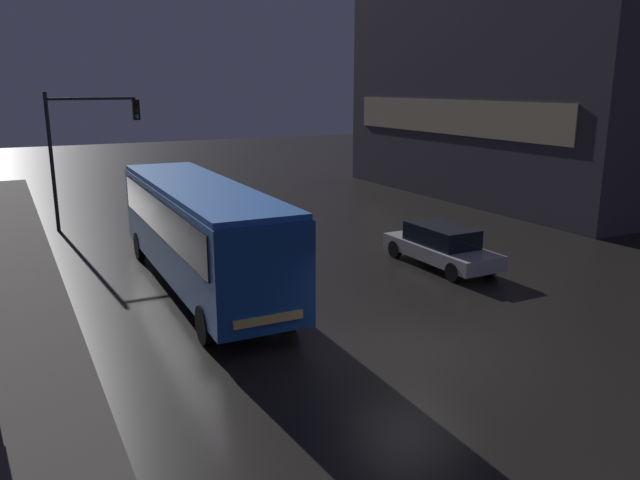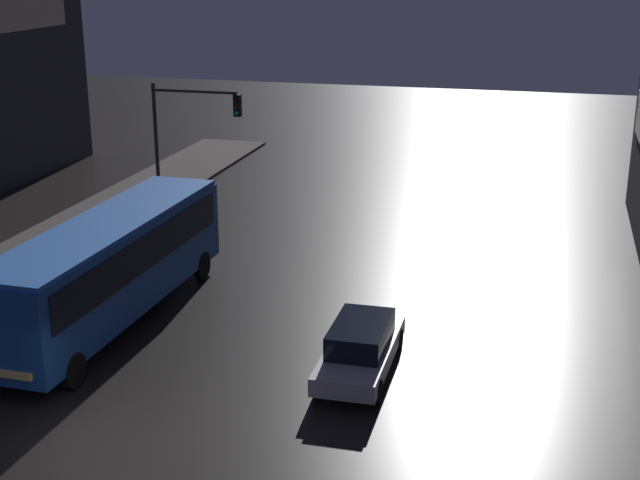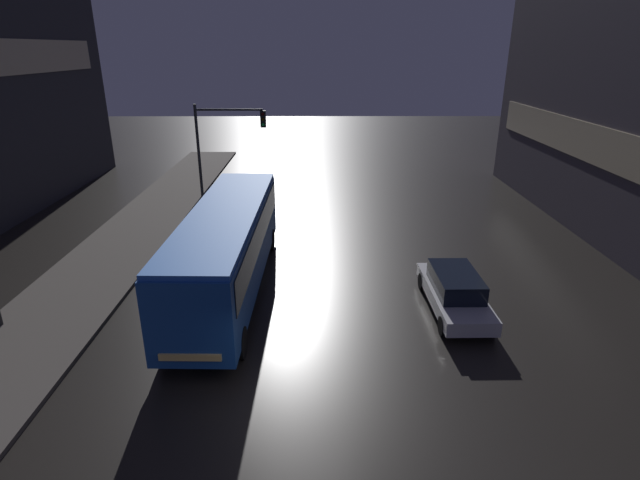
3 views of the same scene
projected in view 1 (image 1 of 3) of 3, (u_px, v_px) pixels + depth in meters
ground_plane at (411, 350)px, 15.11m from camera, size 120.00×120.00×0.00m
building_right_block at (521, 63)px, 35.03m from camera, size 10.07×20.16×14.88m
bus_near at (200, 225)px, 19.22m from camera, size 2.72×11.56×3.33m
car_taxi at (441, 245)px, 21.96m from camera, size 1.81×4.75×1.46m
traffic_light_main at (84, 136)px, 27.07m from camera, size 3.92×0.35×5.97m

